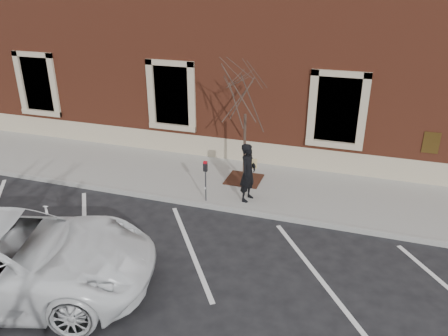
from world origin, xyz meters
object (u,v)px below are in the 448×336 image
(parking_meter, at_px, (205,174))
(sapling, at_px, (246,95))
(white_truck, at_px, (7,257))
(man, at_px, (248,172))

(parking_meter, bearing_deg, sapling, 67.37)
(parking_meter, distance_m, white_truck, 5.75)
(man, relative_size, sapling, 0.44)
(man, relative_size, white_truck, 0.28)
(sapling, height_order, white_truck, sapling)
(parking_meter, bearing_deg, white_truck, -119.59)
(man, xyz_separation_m, white_truck, (-3.89, -5.55, -0.17))
(man, height_order, sapling, sapling)
(sapling, bearing_deg, white_truck, -116.33)
(parking_meter, xyz_separation_m, sapling, (0.70, 1.81, 2.02))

